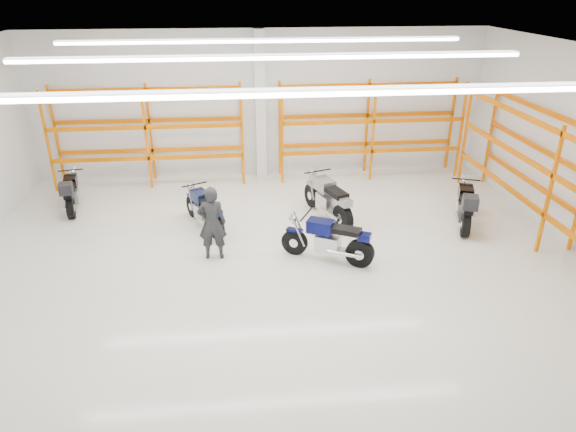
{
  "coord_description": "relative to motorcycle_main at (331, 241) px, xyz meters",
  "views": [
    {
      "loc": [
        -0.8,
        -9.88,
        5.77
      ],
      "look_at": [
        0.29,
        0.5,
        0.96
      ],
      "focal_mm": 32.0,
      "sensor_mm": 36.0,
      "label": 1
    }
  ],
  "objects": [
    {
      "name": "ground",
      "position": [
        -1.21,
        -0.07,
        -0.5
      ],
      "size": [
        14.0,
        14.0,
        0.0
      ],
      "primitive_type": "plane",
      "color": "silver",
      "rests_on": "ground"
    },
    {
      "name": "room_shell",
      "position": [
        -1.21,
        -0.04,
        2.79
      ],
      "size": [
        14.02,
        12.02,
        4.51
      ],
      "color": "white",
      "rests_on": "ground"
    },
    {
      "name": "motorcycle_main",
      "position": [
        0.0,
        0.0,
        0.0
      ],
      "size": [
        1.98,
        1.13,
        1.06
      ],
      "color": "black",
      "rests_on": "ground"
    },
    {
      "name": "motorcycle_back_a",
      "position": [
        -6.52,
        3.48,
        0.01
      ],
      "size": [
        0.75,
        2.05,
        1.06
      ],
      "color": "black",
      "rests_on": "ground"
    },
    {
      "name": "motorcycle_back_b",
      "position": [
        -2.86,
        1.99,
        -0.02
      ],
      "size": [
        1.07,
        1.92,
        1.02
      ],
      "color": "black",
      "rests_on": "ground"
    },
    {
      "name": "motorcycle_back_c",
      "position": [
        0.34,
        2.16,
        0.05
      ],
      "size": [
        1.04,
        2.29,
        1.16
      ],
      "color": "black",
      "rests_on": "ground"
    },
    {
      "name": "motorcycle_back_d",
      "position": [
        3.69,
        1.39,
        0.05
      ],
      "size": [
        1.06,
        2.17,
        1.15
      ],
      "color": "black",
      "rests_on": "ground"
    },
    {
      "name": "standing_man",
      "position": [
        -2.61,
        0.44,
        0.37
      ],
      "size": [
        0.64,
        0.42,
        1.73
      ],
      "primitive_type": "imported",
      "rotation": [
        0.0,
        0.0,
        3.13
      ],
      "color": "black",
      "rests_on": "ground"
    },
    {
      "name": "structural_column",
      "position": [
        -1.21,
        5.75,
        1.75
      ],
      "size": [
        0.32,
        0.32,
        4.5
      ],
      "primitive_type": "cube",
      "color": "white",
      "rests_on": "ground"
    },
    {
      "name": "pallet_racking_back_left",
      "position": [
        -4.61,
        5.41,
        1.29
      ],
      "size": [
        5.67,
        0.87,
        3.0
      ],
      "color": "#EB6200",
      "rests_on": "ground"
    },
    {
      "name": "pallet_racking_back_right",
      "position": [
        2.19,
        5.41,
        1.29
      ],
      "size": [
        5.67,
        0.87,
        3.0
      ],
      "color": "#EB6200",
      "rests_on": "ground"
    },
    {
      "name": "pallet_racking_side",
      "position": [
        5.27,
        -0.07,
        1.32
      ],
      "size": [
        0.87,
        9.07,
        3.0
      ],
      "color": "#EB6200",
      "rests_on": "ground"
    }
  ]
}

